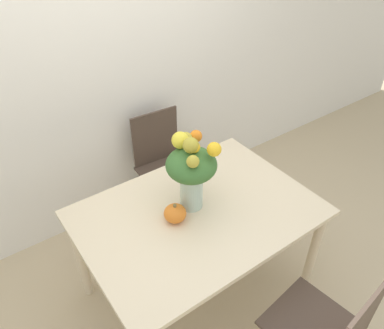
% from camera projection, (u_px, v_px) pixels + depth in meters
% --- Properties ---
extents(ground_plane, '(12.00, 12.00, 0.00)m').
position_uv_depth(ground_plane, '(197.00, 289.00, 2.66)').
color(ground_plane, tan).
extents(wall_back, '(8.00, 0.06, 2.70)m').
position_uv_depth(wall_back, '(102.00, 58.00, 2.59)').
color(wall_back, white).
rests_on(wall_back, ground_plane).
extents(dining_table, '(1.37, 0.98, 0.77)m').
position_uv_depth(dining_table, '(198.00, 222.00, 2.26)').
color(dining_table, beige).
rests_on(dining_table, ground_plane).
extents(flower_vase, '(0.29, 0.33, 0.48)m').
position_uv_depth(flower_vase, '(192.00, 168.00, 2.09)').
color(flower_vase, '#B2CCBC').
rests_on(flower_vase, dining_table).
extents(pumpkin, '(0.13, 0.13, 0.12)m').
position_uv_depth(pumpkin, '(175.00, 213.00, 2.11)').
color(pumpkin, orange).
rests_on(pumpkin, dining_table).
extents(dining_chair_near_window, '(0.44, 0.44, 0.91)m').
position_uv_depth(dining_chair_near_window, '(164.00, 166.00, 3.05)').
color(dining_chair_near_window, '#47382D').
rests_on(dining_chair_near_window, ground_plane).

